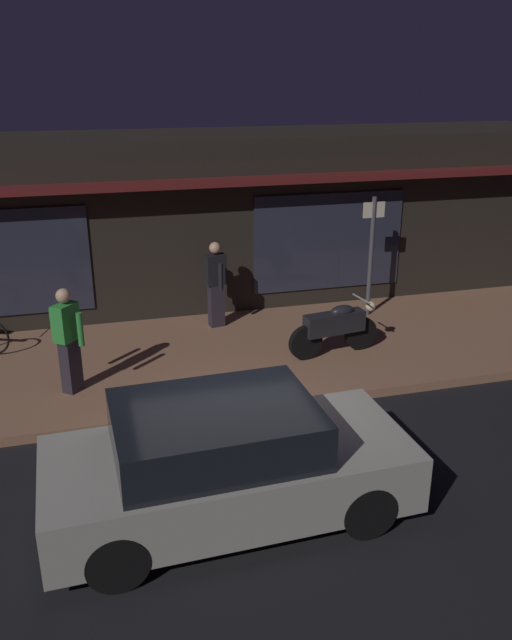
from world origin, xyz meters
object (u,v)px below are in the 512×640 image
Objects in this scene: parked_car_far at (225,462)px; person_bystander at (216,283)px; motorcycle at (336,327)px; person_photographer at (68,338)px; sign_post at (371,250)px.

person_bystander is at bearing 79.25° from parked_car_far.
motorcycle is 4.60m from parked_car_far.
sign_post is at bearing 18.35° from person_photographer.
motorcycle is at bearing 52.83° from parked_car_far.
sign_post reaches higher than motorcycle.
motorcycle is at bearing -46.83° from person_bystander.
person_bystander is at bearing 176.41° from sign_post.
person_photographer is at bearing -161.65° from sign_post.
person_bystander is 5.62m from parked_car_far.
motorcycle is 1.02× the size of person_photographer.
person_bystander is at bearing 133.17° from motorcycle.
sign_post reaches higher than person_photographer.
person_photographer is at bearing 116.32° from parked_car_far.
person_bystander is (-1.73, 1.85, 0.38)m from motorcycle.
sign_post reaches higher than person_bystander.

